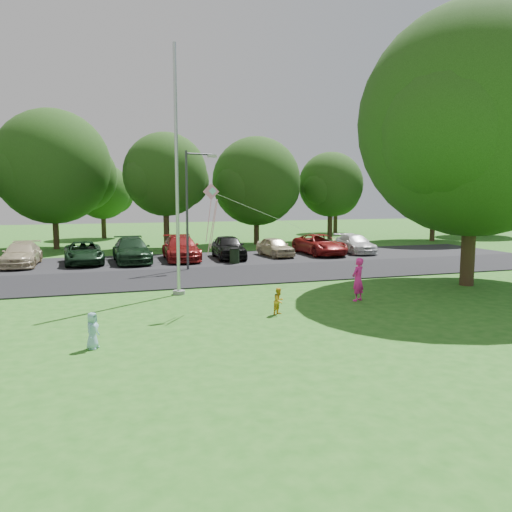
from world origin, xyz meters
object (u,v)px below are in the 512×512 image
object	(u,v)px
child_yellow	(279,301)
big_tree	(474,128)
flagpole	(177,193)
street_lamp	(191,199)
kite	(215,206)
child_blue	(92,331)
trash_can	(234,256)
woman	(358,279)

from	to	relation	value
child_yellow	big_tree	bearing A→B (deg)	-21.22
flagpole	street_lamp	bearing A→B (deg)	74.77
kite	child_blue	bearing A→B (deg)	-140.76
child_blue	trash_can	bearing A→B (deg)	-1.99
street_lamp	child_blue	size ratio (longest dim) A/B	6.48
trash_can	child_blue	world-z (taller)	child_blue
woman	child_yellow	bearing A→B (deg)	-12.34
trash_can	woman	world-z (taller)	woman
street_lamp	child_yellow	xyz separation A→B (m)	(0.95, -11.02, -3.39)
flagpole	big_tree	size ratio (longest dim) A/B	0.81
child_yellow	kite	xyz separation A→B (m)	(-1.88, 1.37, 3.24)
flagpole	big_tree	distance (m)	13.19
flagpole	big_tree	bearing A→B (deg)	-8.78
street_lamp	kite	world-z (taller)	street_lamp
street_lamp	child_blue	xyz separation A→B (m)	(-5.11, -13.11, -3.36)
big_tree	kite	bearing A→B (deg)	-174.15
trash_can	kite	world-z (taller)	kite
trash_can	child_blue	xyz separation A→B (m)	(-7.92, -14.64, 0.01)
woman	trash_can	bearing A→B (deg)	-110.75
street_lamp	trash_can	xyz separation A→B (m)	(2.81, 1.53, -3.37)
street_lamp	big_tree	xyz separation A→B (m)	(10.97, -8.43, 3.14)
street_lamp	big_tree	size ratio (longest dim) A/B	0.52
flagpole	street_lamp	distance (m)	6.71
street_lamp	kite	xyz separation A→B (m)	(-0.93, -9.65, -0.15)
trash_can	child_yellow	size ratio (longest dim) A/B	1.04
trash_can	woman	distance (m)	11.54
child_yellow	flagpole	bearing A→B (deg)	85.10
street_lamp	woman	distance (m)	11.30
big_tree	child_blue	bearing A→B (deg)	-163.79
woman	child_yellow	distance (m)	3.88
street_lamp	woman	world-z (taller)	street_lamp
flagpole	woman	world-z (taller)	flagpole
flagpole	child_blue	bearing A→B (deg)	-116.79
flagpole	child_yellow	world-z (taller)	flagpole
kite	child_yellow	bearing A→B (deg)	-36.36
big_tree	child_yellow	xyz separation A→B (m)	(-10.02, -2.59, -6.53)
flagpole	kite	distance (m)	3.32
flagpole	kite	bearing A→B (deg)	-75.34
big_tree	kite	distance (m)	12.40
trash_can	woman	bearing A→B (deg)	-80.88
flagpole	child_blue	world-z (taller)	flagpole
trash_can	big_tree	world-z (taller)	big_tree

